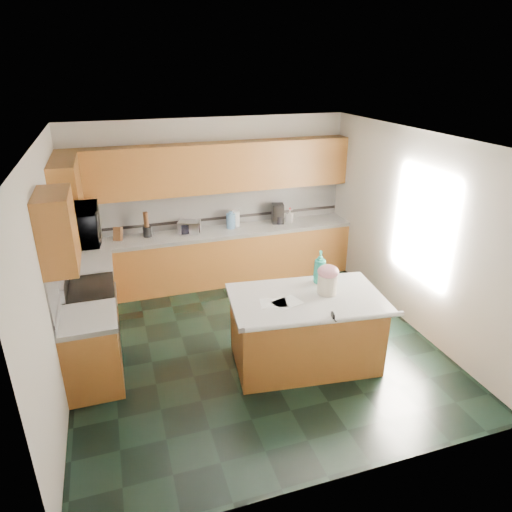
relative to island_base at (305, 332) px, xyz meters
name	(u,v)px	position (x,y,z in m)	size (l,w,h in m)	color
floor	(253,343)	(-0.49, 0.57, -0.43)	(4.60, 4.60, 0.00)	black
ceiling	(253,139)	(-0.49, 0.57, 2.27)	(4.60, 4.60, 0.00)	white
wall_back	(211,201)	(-0.49, 2.89, 0.92)	(4.60, 0.04, 2.70)	silver
wall_front	(342,359)	(-0.49, -1.75, 0.92)	(4.60, 0.04, 2.70)	silver
wall_left	(50,276)	(-2.81, 0.57, 0.92)	(0.04, 4.60, 2.70)	silver
wall_right	(414,231)	(1.83, 0.57, 0.92)	(0.04, 4.60, 2.70)	silver
back_base_cab	(218,258)	(-0.49, 2.57, 0.00)	(4.60, 0.60, 0.86)	#593113
back_countertop	(217,233)	(-0.49, 2.57, 0.46)	(4.60, 0.64, 0.06)	white
back_upper_cab	(213,168)	(-0.49, 2.70, 1.51)	(4.60, 0.33, 0.78)	#593113
back_backsplash	(212,208)	(-0.49, 2.85, 0.81)	(4.60, 0.02, 0.63)	silver
back_accent_band	(213,219)	(-0.49, 2.85, 0.61)	(4.60, 0.01, 0.05)	black
left_base_cab_rear	(93,294)	(-2.49, 1.86, 0.00)	(0.60, 0.82, 0.86)	#593113
left_counter_rear	(89,265)	(-2.49, 1.86, 0.46)	(0.64, 0.82, 0.06)	white
left_base_cab_front	(93,354)	(-2.49, 0.33, 0.00)	(0.60, 0.72, 0.86)	#593113
left_counter_front	(87,319)	(-2.49, 0.33, 0.46)	(0.64, 0.72, 0.06)	white
left_backsplash	(59,266)	(-2.78, 1.12, 0.81)	(0.02, 2.30, 0.63)	silver
left_accent_band	(62,280)	(-2.77, 1.12, 0.61)	(0.01, 2.30, 0.05)	black
left_upper_cab_rear	(67,190)	(-2.62, 1.99, 1.51)	(0.33, 1.09, 0.78)	#593113
left_upper_cab_front	(57,230)	(-2.62, 0.33, 1.51)	(0.33, 0.72, 0.78)	#593113
range_body	(93,321)	(-2.49, 1.07, 0.01)	(0.60, 0.76, 0.88)	#B7B7BC
range_oven_door	(117,320)	(-2.20, 1.07, -0.03)	(0.02, 0.68, 0.55)	black
range_cooktop	(88,289)	(-2.49, 1.07, 0.47)	(0.62, 0.78, 0.04)	black
range_handle	(116,294)	(-2.17, 1.07, 0.35)	(0.02, 0.02, 0.66)	#B7B7BC
range_backguard	(64,283)	(-2.75, 1.07, 0.59)	(0.06, 0.76, 0.18)	#B7B7BC
microwave	(77,225)	(-2.49, 1.07, 1.30)	(0.73, 0.50, 0.41)	#B7B7BC
island_base	(305,332)	(0.00, 0.00, 0.00)	(1.71, 0.98, 0.86)	#593113
island_top	(307,299)	(0.00, 0.00, 0.46)	(1.81, 1.08, 0.06)	white
island_bullnose	(327,322)	(0.00, -0.54, 0.46)	(0.06, 0.06, 1.81)	white
treat_jar	(327,284)	(0.27, 0.01, 0.61)	(0.24, 0.24, 0.25)	beige
treat_jar_lid	(328,272)	(0.27, 0.01, 0.77)	(0.26, 0.26, 0.16)	#C77C8C
treat_jar_knob	(328,268)	(0.27, 0.01, 0.83)	(0.03, 0.03, 0.08)	tan
treat_jar_knob_end_l	(325,268)	(0.23, 0.01, 0.83)	(0.04, 0.04, 0.04)	tan
treat_jar_knob_end_r	(332,267)	(0.31, 0.01, 0.83)	(0.04, 0.04, 0.04)	tan
soap_bottle_island	(320,267)	(0.30, 0.30, 0.70)	(0.16, 0.17, 0.43)	teal
paper_sheet_a	(287,302)	(-0.27, -0.06, 0.49)	(0.32, 0.24, 0.00)	white
paper_sheet_b	(273,303)	(-0.43, -0.02, 0.49)	(0.30, 0.23, 0.00)	white
clamp_body	(333,316)	(0.08, -0.52, 0.50)	(0.03, 0.09, 0.08)	black
clamp_handle	(335,320)	(0.08, -0.57, 0.48)	(0.01, 0.01, 0.06)	black
knife_block	(118,234)	(-2.05, 2.62, 0.60)	(0.12, 0.10, 0.22)	#472814
utensil_crock	(147,232)	(-1.60, 2.65, 0.57)	(0.13, 0.13, 0.17)	black
utensil_bundle	(146,220)	(-1.60, 2.65, 0.78)	(0.08, 0.08, 0.24)	#472814
toaster_oven	(189,227)	(-0.93, 2.62, 0.59)	(0.34, 0.23, 0.20)	#B7B7BC
toaster_oven_door	(191,229)	(-0.93, 2.51, 0.59)	(0.30, 0.01, 0.16)	black
paper_towel	(236,219)	(-0.13, 2.67, 0.63)	(0.13, 0.13, 0.28)	white
paper_towel_base	(236,226)	(-0.13, 2.67, 0.50)	(0.19, 0.19, 0.01)	#B7B7BC
water_jug	(231,221)	(-0.23, 2.63, 0.61)	(0.15, 0.15, 0.25)	#6290BF
water_jug_neck	(231,213)	(-0.23, 2.63, 0.76)	(0.07, 0.07, 0.04)	#6290BF
coffee_maker	(278,213)	(0.61, 2.65, 0.66)	(0.20, 0.22, 0.33)	black
coffee_carafe	(279,220)	(0.61, 2.60, 0.56)	(0.14, 0.14, 0.14)	black
soap_bottle_back	(290,216)	(0.83, 2.62, 0.60)	(0.10, 0.11, 0.23)	white
soap_back_cap	(290,209)	(0.83, 2.62, 0.73)	(0.02, 0.02, 0.03)	red
window_light_proxy	(423,226)	(1.80, 0.37, 1.07)	(0.02, 1.40, 1.10)	white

